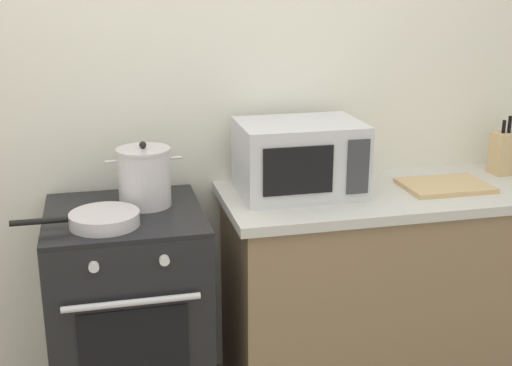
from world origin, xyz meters
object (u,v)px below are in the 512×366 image
(microwave, at_px, (300,158))
(cutting_board, at_px, (445,185))
(stock_pot, at_px, (144,177))
(frying_pan, at_px, (103,219))
(stove, at_px, (130,320))
(knife_block, at_px, (506,153))

(microwave, distance_m, cutting_board, 0.65)
(stock_pot, xyz_separation_m, cutting_board, (1.26, -0.07, -0.11))
(frying_pan, bearing_deg, stove, 58.29)
(stove, relative_size, microwave, 1.84)
(stock_pot, height_order, knife_block, knife_block)
(stove, distance_m, stock_pot, 0.59)
(stove, relative_size, stock_pot, 3.13)
(stock_pot, relative_size, microwave, 0.59)
(stove, bearing_deg, cutting_board, 0.05)
(stock_pot, bearing_deg, knife_block, 2.62)
(cutting_board, bearing_deg, microwave, 172.90)
(stove, height_order, cutting_board, cutting_board)
(frying_pan, distance_m, cutting_board, 1.44)
(stove, distance_m, knife_block, 1.82)
(knife_block, bearing_deg, stove, -175.33)
(microwave, bearing_deg, stove, -173.77)
(frying_pan, height_order, cutting_board, frying_pan)
(frying_pan, xyz_separation_m, knife_block, (1.81, 0.27, 0.07))
(frying_pan, height_order, microwave, microwave)
(microwave, bearing_deg, frying_pan, -165.49)
(cutting_board, bearing_deg, knife_block, 20.48)
(stock_pot, bearing_deg, microwave, 1.17)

